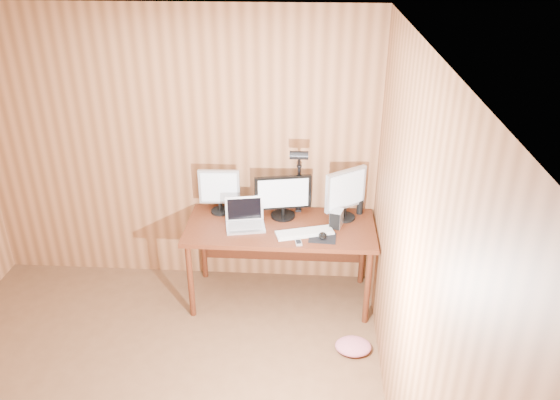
# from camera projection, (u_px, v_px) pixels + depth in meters

# --- Properties ---
(room_shell) EXTENTS (4.00, 4.00, 4.00)m
(room_shell) POSITION_uv_depth(u_px,v_px,m) (93.00, 288.00, 2.99)
(room_shell) COLOR brown
(room_shell) RESTS_ON ground
(desk) EXTENTS (1.60, 0.70, 0.75)m
(desk) POSITION_uv_depth(u_px,v_px,m) (281.00, 234.00, 4.74)
(desk) COLOR #4A1F0F
(desk) RESTS_ON floor
(monitor_center) EXTENTS (0.49, 0.21, 0.38)m
(monitor_center) POSITION_uv_depth(u_px,v_px,m) (283.00, 196.00, 4.67)
(monitor_center) COLOR black
(monitor_center) RESTS_ON desk
(monitor_left) EXTENTS (0.36, 0.17, 0.40)m
(monitor_left) POSITION_uv_depth(u_px,v_px,m) (219.00, 190.00, 4.74)
(monitor_left) COLOR black
(monitor_left) RESTS_ON desk
(monitor_right) EXTENTS (0.35, 0.27, 0.46)m
(monitor_right) POSITION_uv_depth(u_px,v_px,m) (345.00, 193.00, 4.63)
(monitor_right) COLOR black
(monitor_right) RESTS_ON desk
(laptop) EXTENTS (0.36, 0.31, 0.23)m
(laptop) POSITION_uv_depth(u_px,v_px,m) (245.00, 219.00, 4.60)
(laptop) COLOR silver
(laptop) RESTS_ON desk
(keyboard) EXTENTS (0.50, 0.27, 0.02)m
(keyboard) POSITION_uv_depth(u_px,v_px,m) (305.00, 233.00, 4.49)
(keyboard) COLOR white
(keyboard) RESTS_ON desk
(mousepad) EXTENTS (0.23, 0.20, 0.00)m
(mousepad) POSITION_uv_depth(u_px,v_px,m) (322.00, 238.00, 4.44)
(mousepad) COLOR black
(mousepad) RESTS_ON desk
(mouse) EXTENTS (0.07, 0.11, 0.04)m
(mouse) POSITION_uv_depth(u_px,v_px,m) (323.00, 236.00, 4.43)
(mouse) COLOR black
(mouse) RESTS_ON mousepad
(hard_drive) EXTENTS (0.13, 0.16, 0.15)m
(hard_drive) POSITION_uv_depth(u_px,v_px,m) (336.00, 218.00, 4.58)
(hard_drive) COLOR silver
(hard_drive) RESTS_ON desk
(phone) EXTENTS (0.06, 0.10, 0.01)m
(phone) POSITION_uv_depth(u_px,v_px,m) (298.00, 242.00, 4.37)
(phone) COLOR silver
(phone) RESTS_ON desk
(speaker) EXTENTS (0.06, 0.06, 0.13)m
(speaker) POSITION_uv_depth(u_px,v_px,m) (360.00, 207.00, 4.79)
(speaker) COLOR black
(speaker) RESTS_ON desk
(desk_lamp) EXTENTS (0.15, 0.22, 0.67)m
(desk_lamp) POSITION_uv_depth(u_px,v_px,m) (299.00, 172.00, 4.60)
(desk_lamp) COLOR black
(desk_lamp) RESTS_ON desk
(fabric_pile) EXTENTS (0.32, 0.28, 0.09)m
(fabric_pile) POSITION_uv_depth(u_px,v_px,m) (353.00, 346.00, 4.32)
(fabric_pile) COLOR #BE5C6D
(fabric_pile) RESTS_ON floor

